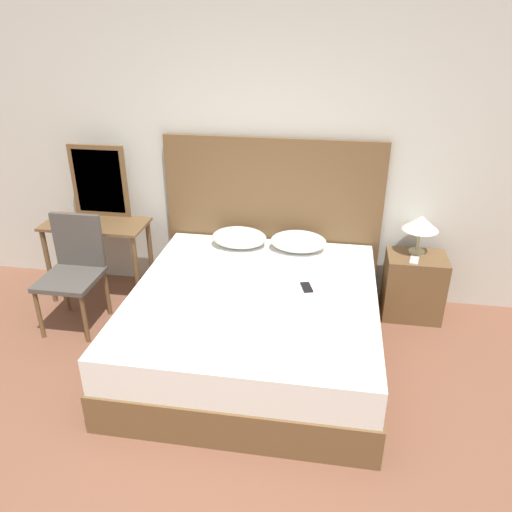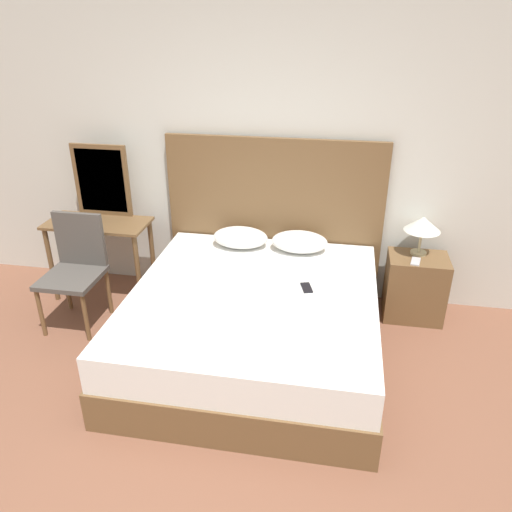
{
  "view_description": "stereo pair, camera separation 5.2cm",
  "coord_description": "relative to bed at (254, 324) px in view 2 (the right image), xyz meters",
  "views": [
    {
      "loc": [
        0.68,
        -1.66,
        2.43
      ],
      "look_at": [
        0.15,
        1.61,
        0.81
      ],
      "focal_mm": 35.0,
      "sensor_mm": 36.0,
      "label": 1
    },
    {
      "loc": [
        0.73,
        -1.65,
        2.43
      ],
      "look_at": [
        0.15,
        1.61,
        0.81
      ],
      "focal_mm": 35.0,
      "sensor_mm": 36.0,
      "label": 2
    }
  ],
  "objects": [
    {
      "name": "wall_back",
      "position": [
        -0.15,
        1.09,
        1.07
      ],
      "size": [
        10.0,
        0.06,
        2.7
      ],
      "color": "silver",
      "rests_on": "ground_plane"
    },
    {
      "name": "bed",
      "position": [
        0.0,
        0.0,
        0.0
      ],
      "size": [
        1.85,
        1.98,
        0.56
      ],
      "color": "brown",
      "rests_on": "ground_plane"
    },
    {
      "name": "headboard",
      "position": [
        0.0,
        1.02,
        0.46
      ],
      "size": [
        1.94,
        0.05,
        1.48
      ],
      "color": "brown",
      "rests_on": "ground_plane"
    },
    {
      "name": "pillow_left",
      "position": [
        -0.26,
        0.78,
        0.37
      ],
      "size": [
        0.48,
        0.33,
        0.17
      ],
      "color": "white",
      "rests_on": "bed"
    },
    {
      "name": "pillow_right",
      "position": [
        0.26,
        0.78,
        0.37
      ],
      "size": [
        0.48,
        0.33,
        0.17
      ],
      "color": "white",
      "rests_on": "bed"
    },
    {
      "name": "phone_on_bed",
      "position": [
        0.38,
        0.13,
        0.29
      ],
      "size": [
        0.11,
        0.16,
        0.01
      ],
      "color": "black",
      "rests_on": "bed"
    },
    {
      "name": "nightstand",
      "position": [
        1.28,
        0.8,
        0.01
      ],
      "size": [
        0.5,
        0.37,
        0.58
      ],
      "color": "brown",
      "rests_on": "ground_plane"
    },
    {
      "name": "table_lamp",
      "position": [
        1.27,
        0.87,
        0.56
      ],
      "size": [
        0.3,
        0.3,
        0.34
      ],
      "color": "tan",
      "rests_on": "nightstand"
    },
    {
      "name": "phone_on_nightstand",
      "position": [
        1.23,
        0.7,
        0.3
      ],
      "size": [
        0.1,
        0.16,
        0.01
      ],
      "color": "#B7B7BC",
      "rests_on": "nightstand"
    },
    {
      "name": "vanity_desk",
      "position": [
        -1.55,
        0.68,
        0.32
      ],
      "size": [
        0.92,
        0.43,
        0.74
      ],
      "color": "brown",
      "rests_on": "ground_plane"
    },
    {
      "name": "vanity_mirror",
      "position": [
        -1.55,
        0.87,
        0.79
      ],
      "size": [
        0.52,
        0.03,
        0.65
      ],
      "color": "brown",
      "rests_on": "vanity_desk"
    },
    {
      "name": "chair",
      "position": [
        -1.57,
        0.25,
        0.25
      ],
      "size": [
        0.46,
        0.49,
        0.94
      ],
      "color": "#4C4742",
      "rests_on": "ground_plane"
    }
  ]
}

